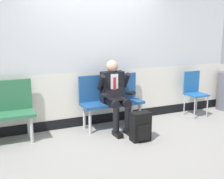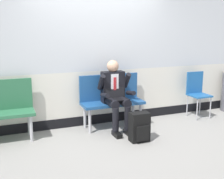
{
  "view_description": "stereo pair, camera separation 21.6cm",
  "coord_description": "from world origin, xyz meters",
  "px_view_note": "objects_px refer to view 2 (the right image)",
  "views": [
    {
      "loc": [
        -1.89,
        -4.38,
        1.79
      ],
      "look_at": [
        0.09,
        0.02,
        0.75
      ],
      "focal_mm": 46.49,
      "sensor_mm": 36.0,
      "label": 1
    },
    {
      "loc": [
        -1.69,
        -4.46,
        1.79
      ],
      "look_at": [
        0.09,
        0.02,
        0.75
      ],
      "focal_mm": 46.49,
      "sensor_mm": 36.0,
      "label": 2
    }
  ],
  "objects_px": {
    "bench_with_person": "(111,97)",
    "person_seated": "(115,94)",
    "backpack": "(140,127)",
    "folding_chair": "(197,90)"
  },
  "relations": [
    {
      "from": "bench_with_person",
      "to": "folding_chair",
      "type": "height_order",
      "value": "bench_with_person"
    },
    {
      "from": "bench_with_person",
      "to": "folding_chair",
      "type": "xyz_separation_m",
      "value": [
        1.83,
        -0.09,
        0.0
      ]
    },
    {
      "from": "backpack",
      "to": "folding_chair",
      "type": "distance_m",
      "value": 1.88
    },
    {
      "from": "person_seated",
      "to": "folding_chair",
      "type": "bearing_deg",
      "value": 3.61
    },
    {
      "from": "bench_with_person",
      "to": "person_seated",
      "type": "distance_m",
      "value": 0.23
    },
    {
      "from": "person_seated",
      "to": "backpack",
      "type": "bearing_deg",
      "value": -77.35
    },
    {
      "from": "backpack",
      "to": "bench_with_person",
      "type": "bearing_deg",
      "value": 99.72
    },
    {
      "from": "backpack",
      "to": "folding_chair",
      "type": "bearing_deg",
      "value": 24.58
    },
    {
      "from": "backpack",
      "to": "folding_chair",
      "type": "relative_size",
      "value": 0.52
    },
    {
      "from": "person_seated",
      "to": "backpack",
      "type": "height_order",
      "value": "person_seated"
    }
  ]
}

